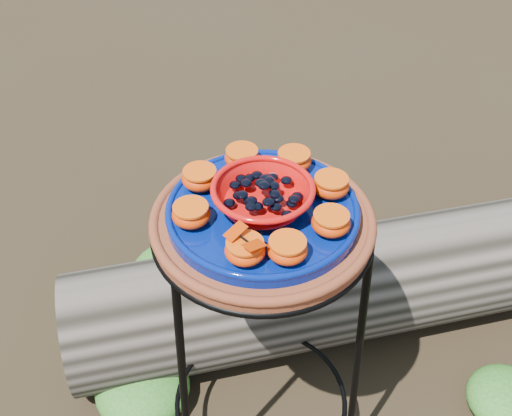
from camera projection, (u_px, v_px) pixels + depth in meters
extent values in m
cylinder|color=maroon|center=(263.00, 224.00, 1.14)|extent=(0.39, 0.39, 0.03)
cylinder|color=#061347|center=(263.00, 212.00, 1.13)|extent=(0.34, 0.34, 0.02)
ellipsoid|color=red|center=(245.00, 250.00, 1.01)|extent=(0.07, 0.07, 0.04)
ellipsoid|color=red|center=(287.00, 249.00, 1.02)|extent=(0.07, 0.07, 0.04)
ellipsoid|color=red|center=(331.00, 223.00, 1.06)|extent=(0.07, 0.07, 0.04)
ellipsoid|color=red|center=(331.00, 186.00, 1.14)|extent=(0.07, 0.07, 0.04)
ellipsoid|color=red|center=(294.00, 160.00, 1.19)|extent=(0.07, 0.07, 0.04)
ellipsoid|color=red|center=(242.00, 158.00, 1.20)|extent=(0.07, 0.07, 0.04)
ellipsoid|color=red|center=(200.00, 179.00, 1.15)|extent=(0.07, 0.07, 0.04)
ellipsoid|color=red|center=(191.00, 214.00, 1.08)|extent=(0.07, 0.07, 0.04)
ellipsoid|color=#226212|center=(143.00, 387.00, 1.65)|extent=(0.24, 0.24, 0.12)
ellipsoid|color=#226212|center=(507.00, 398.00, 1.63)|extent=(0.20, 0.20, 0.10)
ellipsoid|color=#226212|center=(179.00, 276.00, 1.92)|extent=(0.30, 0.30, 0.15)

